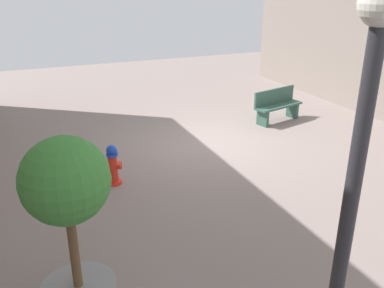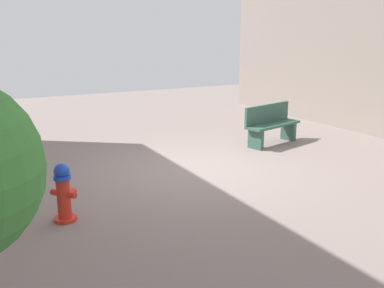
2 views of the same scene
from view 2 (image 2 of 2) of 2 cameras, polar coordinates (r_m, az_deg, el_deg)
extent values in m
plane|color=gray|center=(8.39, -0.51, -3.35)|extent=(23.40, 23.40, 0.00)
cylinder|color=red|center=(6.40, -16.63, -9.59)|extent=(0.32, 0.32, 0.05)
cylinder|color=red|center=(6.28, -16.83, -7.01)|extent=(0.19, 0.19, 0.57)
cylinder|color=blue|center=(6.18, -17.04, -4.29)|extent=(0.24, 0.24, 0.06)
sphere|color=blue|center=(6.15, -17.10, -3.49)|extent=(0.22, 0.22, 0.22)
cylinder|color=red|center=(6.34, -17.87, -6.21)|extent=(0.15, 0.16, 0.09)
cylinder|color=red|center=(6.17, -15.85, -6.64)|extent=(0.15, 0.16, 0.09)
cylinder|color=red|center=(6.38, -15.97, -6.32)|extent=(0.18, 0.17, 0.11)
cube|color=#33594C|center=(10.90, 12.81, 1.69)|extent=(0.19, 0.41, 0.45)
cube|color=#33594C|center=(9.90, 8.55, 0.62)|extent=(0.19, 0.41, 0.45)
cube|color=#33594C|center=(10.34, 10.85, 2.56)|extent=(1.66, 0.81, 0.06)
cube|color=#33594C|center=(10.40, 10.08, 4.07)|extent=(1.56, 0.44, 0.44)
camera|label=1|loc=(2.36, 167.00, 21.07)|focal=38.80mm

